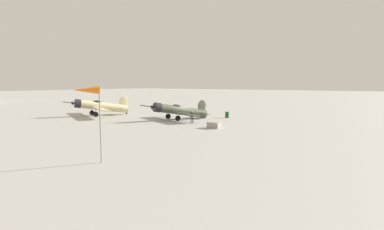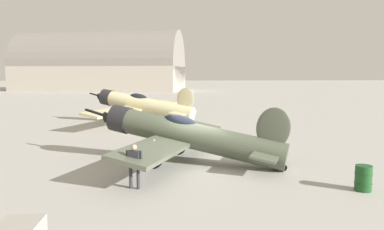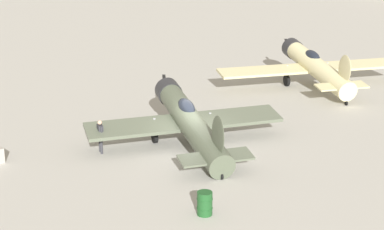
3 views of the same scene
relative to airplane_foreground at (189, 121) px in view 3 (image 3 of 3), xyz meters
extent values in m
plane|color=#A8A59E|center=(0.20, 0.44, -1.35)|extent=(400.00, 400.00, 0.00)
cylinder|color=#4C5442|center=(0.20, 0.44, -0.05)|extent=(4.62, 8.38, 2.63)
cylinder|color=#232326|center=(-1.44, -3.27, 0.62)|extent=(1.69, 1.56, 1.48)
cone|color=#232326|center=(-1.70, -3.86, 0.73)|extent=(0.77, 0.81, 0.65)
cube|color=black|center=(-1.76, -4.00, 0.73)|extent=(2.21, 2.73, 0.64)
ellipsoid|color=black|center=(-0.15, -0.34, 0.62)|extent=(1.42, 1.94, 0.95)
cube|color=#565E4C|center=(-0.22, -0.49, -0.23)|extent=(10.13, 5.81, 0.48)
ellipsoid|color=#4C5442|center=(1.64, 3.72, 0.54)|extent=(0.83, 1.68, 2.08)
cube|color=#565E4C|center=(1.56, 3.53, -0.55)|extent=(3.56, 2.38, 0.28)
cylinder|color=#999BA0|center=(0.98, -1.57, -0.48)|extent=(0.14, 0.14, 0.93)
cylinder|color=black|center=(0.98, -1.57, -0.95)|extent=(0.51, 0.81, 0.80)
cylinder|color=#999BA0|center=(-1.82, -0.34, -0.48)|extent=(0.14, 0.14, 0.93)
cylinder|color=black|center=(-1.82, -0.34, -0.95)|extent=(0.51, 0.81, 0.80)
cylinder|color=black|center=(1.84, 4.18, -1.21)|extent=(0.20, 0.30, 0.28)
cylinder|color=beige|center=(-14.13, -2.49, 0.18)|extent=(4.97, 8.22, 2.55)
cylinder|color=#232326|center=(-15.92, -6.09, 0.79)|extent=(1.75, 1.61, 1.53)
cone|color=#232326|center=(-16.21, -6.67, 0.89)|extent=(0.81, 0.83, 0.66)
cube|color=black|center=(-16.28, -6.81, 0.89)|extent=(2.10, 2.28, 0.53)
ellipsoid|color=black|center=(-14.51, -3.25, 0.87)|extent=(1.47, 1.93, 0.93)
cube|color=#C6BC89|center=(-14.59, -3.40, -0.02)|extent=(12.74, 7.44, 0.42)
ellipsoid|color=beige|center=(-12.56, 0.68, 0.85)|extent=(0.89, 1.63, 2.08)
cube|color=#C6BC89|center=(-12.65, 0.50, -0.26)|extent=(3.54, 2.50, 0.26)
cylinder|color=#999BA0|center=(-13.42, -4.54, -0.38)|extent=(0.14, 0.14, 1.13)
cylinder|color=black|center=(-13.42, -4.54, -0.95)|extent=(0.54, 0.81, 0.80)
cylinder|color=#999BA0|center=(-16.20, -3.16, -0.38)|extent=(0.14, 0.14, 1.13)
cylinder|color=black|center=(-16.20, -3.16, -0.95)|extent=(0.54, 0.81, 0.80)
cylinder|color=black|center=(-12.33, 1.14, -1.21)|extent=(0.21, 0.30, 0.28)
cylinder|color=#2D2D33|center=(3.92, -2.08, -0.92)|extent=(0.12, 0.12, 0.85)
cylinder|color=#2D2D33|center=(3.82, -2.36, -0.92)|extent=(0.12, 0.12, 0.85)
cube|color=#2D2D33|center=(3.87, -2.22, -0.20)|extent=(0.37, 0.51, 0.60)
sphere|color=tan|center=(3.87, -2.22, 0.23)|extent=(0.22, 0.22, 0.22)
cylinder|color=#2D2D33|center=(3.96, -1.96, -0.18)|extent=(0.09, 0.09, 0.56)
cylinder|color=#2D2D33|center=(3.77, -2.49, -0.18)|extent=(0.09, 0.09, 0.56)
cylinder|color=#19471E|center=(4.77, 6.18, -0.87)|extent=(0.60, 0.60, 0.95)
torus|color=#19471E|center=(4.77, 6.18, -0.68)|extent=(0.63, 0.63, 0.04)
torus|color=#19471E|center=(4.77, 6.18, -1.06)|extent=(0.63, 0.63, 0.04)
camera|label=1|loc=(27.65, -36.79, 4.08)|focal=29.03mm
camera|label=2|loc=(17.31, -1.13, 2.95)|focal=34.26mm
camera|label=3|loc=(19.50, 21.57, 9.23)|focal=56.58mm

